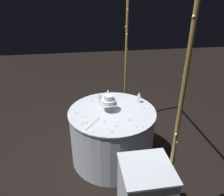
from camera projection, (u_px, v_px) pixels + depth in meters
name	position (u px, v px, depth m)	size (l,w,h in m)	color
ground_plane	(112.00, 156.00, 3.27)	(12.00, 12.00, 0.00)	black
decorative_arch	(145.00, 48.00, 2.61)	(2.16, 0.06, 2.48)	olive
main_table	(112.00, 135.00, 3.09)	(1.17, 1.17, 0.78)	silver
tiered_cake	(109.00, 101.00, 2.87)	(0.22, 0.22, 0.22)	silver
wine_glass_0	(99.00, 96.00, 3.06)	(0.07, 0.07, 0.16)	silver
wine_glass_1	(108.00, 92.00, 3.14)	(0.06, 0.06, 0.17)	silver
wine_glass_2	(139.00, 95.00, 3.09)	(0.06, 0.06, 0.16)	silver
cake_knife	(92.00, 124.00, 2.63)	(0.25, 0.20, 0.01)	silver
rose_petal_0	(137.00, 126.00, 2.59)	(0.02, 0.02, 0.00)	#EA6B84
rose_petal_1	(82.00, 124.00, 2.63)	(0.03, 0.02, 0.00)	#EA6B84
rose_petal_2	(92.00, 101.00, 3.18)	(0.03, 0.02, 0.00)	#EA6B84
rose_petal_3	(130.00, 120.00, 2.72)	(0.04, 0.03, 0.00)	#EA6B84
rose_petal_4	(144.00, 108.00, 2.99)	(0.04, 0.03, 0.00)	#EA6B84
rose_petal_5	(77.00, 113.00, 2.87)	(0.03, 0.02, 0.00)	#EA6B84
rose_petal_6	(105.00, 122.00, 2.69)	(0.04, 0.03, 0.00)	#EA6B84
rose_petal_7	(86.00, 117.00, 2.78)	(0.03, 0.02, 0.00)	#EA6B84
rose_petal_8	(117.00, 126.00, 2.60)	(0.04, 0.02, 0.00)	#EA6B84
rose_petal_9	(93.00, 132.00, 2.50)	(0.03, 0.02, 0.00)	#EA6B84
rose_petal_10	(113.00, 101.00, 3.18)	(0.03, 0.02, 0.00)	#EA6B84
rose_petal_11	(142.00, 127.00, 2.58)	(0.03, 0.02, 0.00)	#EA6B84
rose_petal_12	(87.00, 123.00, 2.66)	(0.04, 0.03, 0.00)	#EA6B84
rose_petal_13	(111.00, 104.00, 3.10)	(0.03, 0.02, 0.00)	#EA6B84
rose_petal_14	(112.00, 132.00, 2.50)	(0.03, 0.02, 0.00)	#EA6B84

